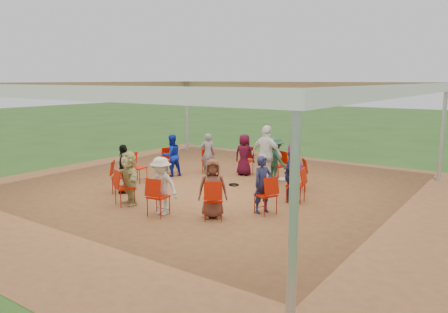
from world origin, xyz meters
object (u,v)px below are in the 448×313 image
Objects in this scene: chair_2 at (278,166)px; person_seated_2 at (275,159)px; person_seated_0 at (291,176)px; chair_6 at (138,168)px; chair_9 at (158,197)px; person_seated_3 at (244,155)px; person_seated_10 at (263,184)px; person_seated_7 at (129,178)px; person_seated_4 at (208,153)px; standing_person at (267,155)px; chair_1 at (298,175)px; chair_5 at (170,162)px; chair_3 at (246,161)px; person_seated_5 at (172,155)px; chair_8 at (125,188)px; chair_4 at (208,160)px; chair_10 at (213,200)px; person_seated_1 at (294,167)px; cable_coil at (234,185)px; chair_11 at (266,195)px; person_seated_6 at (124,169)px; person_seated_8 at (161,186)px; laptop at (285,177)px; chair_7 at (120,177)px; chair_0 at (296,185)px.

person_seated_2 reaches higher than chair_2.
person_seated_0 and person_seated_2 have the same top height.
chair_6 is 1.00× the size of chair_9.
person_seated_3 is 1.00× the size of person_seated_10.
person_seated_7 is 3.32m from person_seated_10.
standing_person is at bearing 137.47° from person_seated_4.
chair_5 is at bearing 60.00° from chair_1.
chair_2 is 0.26m from person_seated_2.
chair_1 is at bearing 152.47° from person_seated_3.
chair_3 is at bearing 135.00° from chair_6.
chair_8 is at bearing 43.57° from person_seated_5.
chair_10 is at bearing 90.00° from chair_4.
person_seated_1 is 1.00× the size of person_seated_5.
cable_coil is (-0.68, -0.72, -0.86)m from standing_person.
chair_1 and chair_3 have the same top height.
chair_11 is 2.86m from cable_coil.
chair_11 is 4.18m from person_seated_6.
person_seated_3 is 4.07m from person_seated_6.
chair_2 is at bearing 90.00° from chair_8.
person_seated_10 is (1.83, 1.47, 0.00)m from person_seated_8.
laptop is at bearing 152.44° from chair_1.
person_seated_1 is (4.13, 0.57, 0.23)m from chair_5.
chair_5 is 3.41m from person_seated_7.
cable_coil is at bearing 101.88° from person_seated_6.
chair_6 is at bearing 165.00° from chair_7.
chair_11 is 2.42m from person_seated_8.
person_seated_1 is at bearing 159.69° from chair_2.
chair_9 is 4.17m from standing_person.
chair_8 is 0.67× the size of person_seated_4.
person_seated_0 is 1.00× the size of person_seated_1.
chair_5 is at bearing 15.00° from chair_4.
person_seated_2 reaches higher than chair_1.
chair_5 is at bearing 45.00° from chair_2.
standing_person is (1.70, 3.86, 0.21)m from person_seated_7.
person_seated_1 reaches higher than chair_11.
chair_7 is at bearing 135.00° from chair_10.
chair_4 is (-2.44, -0.37, 0.00)m from chair_2.
chair_5 is at bearing 120.82° from person_seated_8.
chair_2 is 1.00× the size of chair_4.
chair_6 is 2.47m from chair_8.
chair_7 is at bearing 90.00° from chair_1.
person_seated_10 is at bearing 104.62° from chair_4.
person_seated_4 reaches higher than chair_7.
chair_11 is 4.66m from person_seated_4.
chair_0 is 4.94m from chair_6.
chair_0 and chair_9 have the same top height.
person_seated_10 is at bearing 60.00° from person_seated_6.
chair_1 is 1.00× the size of chair_9.
person_seated_1 is 3.56× the size of laptop.
person_seated_3 is at bearing -25.51° from standing_person.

